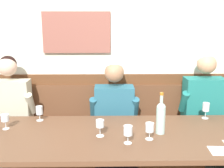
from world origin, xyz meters
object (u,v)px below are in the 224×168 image
object	(u,v)px
person_left_seat	(115,132)
wine_glass_by_bottle	(150,128)
wall_bench	(110,145)
wine_bottle_clear_water	(161,117)
person_center_right_seat	(215,128)
wine_glass_near_bucket	(39,111)
dining_table	(111,141)
wine_glass_mid_left	(128,131)
wine_glass_right_end	(100,125)
wine_glass_left_end	(5,119)
wine_glass_mid_right	(206,107)

from	to	relation	value
person_left_seat	wine_glass_by_bottle	bearing A→B (deg)	-59.01
wall_bench	wine_bottle_clear_water	distance (m)	1.01
wine_bottle_clear_water	wine_glass_by_bottle	size ratio (longest dim) A/B	2.57
person_left_seat	person_center_right_seat	distance (m)	0.98
wine_glass_near_bucket	wine_glass_by_bottle	xyz separation A→B (m)	(0.99, -0.45, 0.00)
dining_table	wine_glass_mid_left	world-z (taller)	wine_glass_mid_left
wall_bench	person_left_seat	bearing A→B (deg)	-83.99
wine_glass_mid_left	person_center_right_seat	bearing A→B (deg)	30.14
person_left_seat	wine_glass_mid_left	xyz separation A→B (m)	(0.08, -0.51, 0.22)
wall_bench	wine_glass_by_bottle	xyz separation A→B (m)	(0.30, -0.83, 0.54)
wall_bench	wine_glass_right_end	world-z (taller)	wall_bench
wine_glass_left_end	person_left_seat	bearing A→B (deg)	11.44
wine_glass_right_end	wine_glass_mid_left	size ratio (longest dim) A/B	0.98
person_center_right_seat	wine_glass_mid_right	size ratio (longest dim) A/B	8.43
wine_glass_left_end	wine_glass_by_bottle	xyz separation A→B (m)	(1.24, -0.24, 0.00)
wine_bottle_clear_water	wine_glass_near_bucket	bearing A→B (deg)	163.66
dining_table	wine_bottle_clear_water	size ratio (longest dim) A/B	7.43
person_left_seat	wine_glass_near_bucket	bearing A→B (deg)	179.31
dining_table	person_center_right_seat	world-z (taller)	person_center_right_seat
person_center_right_seat	wine_glass_near_bucket	world-z (taller)	person_center_right_seat
person_left_seat	person_center_right_seat	xyz separation A→B (m)	(0.98, 0.02, 0.03)
wine_bottle_clear_water	wine_glass_left_end	xyz separation A→B (m)	(-1.35, 0.12, -0.05)
dining_table	person_left_seat	distance (m)	0.34
wine_glass_left_end	wine_glass_by_bottle	world-z (taller)	wine_glass_by_bottle
wine_bottle_clear_water	wine_glass_by_bottle	distance (m)	0.17
dining_table	wine_glass_mid_right	bearing A→B (deg)	21.56
wall_bench	wine_glass_by_bottle	world-z (taller)	wall_bench
person_left_seat	wine_glass_left_end	xyz separation A→B (m)	(-0.98, -0.20, 0.22)
person_left_seat	wine_glass_right_end	size ratio (longest dim) A/B	9.45
wine_glass_near_bucket	wine_glass_right_end	world-z (taller)	wine_glass_near_bucket
person_center_right_seat	wine_glass_left_end	world-z (taller)	person_center_right_seat
wall_bench	wine_glass_mid_left	size ratio (longest dim) A/B	20.38
wine_glass_left_end	wine_glass_by_bottle	bearing A→B (deg)	-11.05
wine_bottle_clear_water	person_left_seat	bearing A→B (deg)	140.07
wine_glass_near_bucket	wine_glass_mid_right	bearing A→B (deg)	1.06
dining_table	wine_glass_mid_left	bearing A→B (deg)	-54.72
wine_glass_mid_left	wine_glass_by_bottle	size ratio (longest dim) A/B	1.04
wine_bottle_clear_water	wine_glass_mid_right	bearing A→B (deg)	34.55
wall_bench	wine_glass_left_end	bearing A→B (deg)	-147.82
wine_glass_right_end	dining_table	bearing A→B (deg)	21.63
person_left_seat	person_center_right_seat	bearing A→B (deg)	0.94
wall_bench	person_center_right_seat	world-z (taller)	person_center_right_seat
person_left_seat	wine_glass_left_end	bearing A→B (deg)	-168.56
dining_table	wine_glass_left_end	distance (m)	0.96
wine_glass_near_bucket	wine_glass_left_end	xyz separation A→B (m)	(-0.25, -0.21, 0.00)
wall_bench	wine_glass_left_end	distance (m)	1.23
person_left_seat	wine_glass_mid_right	size ratio (longest dim) A/B	8.46
person_left_seat	wine_bottle_clear_water	bearing A→B (deg)	-39.93
dining_table	wine_bottle_clear_water	distance (m)	0.47
wine_glass_left_end	wine_glass_by_bottle	distance (m)	1.26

